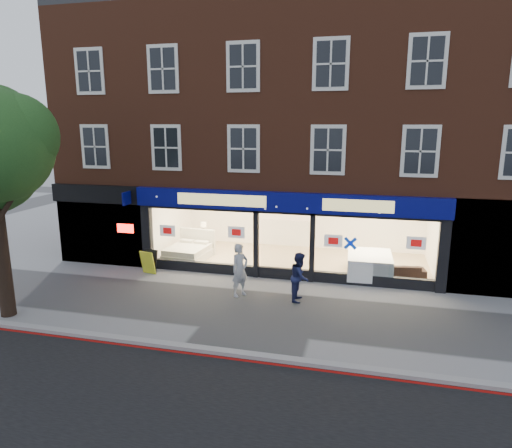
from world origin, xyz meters
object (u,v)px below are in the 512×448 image
at_px(mattress_stack, 369,265).
at_px(sofa, 401,271).
at_px(display_bed, 189,251).
at_px(a_board, 149,262).
at_px(pedestrian_blue, 300,277).
at_px(pedestrian_grey, 240,270).

relative_size(mattress_stack, sofa, 1.19).
distance_m(display_bed, mattress_stack, 7.40).
xyz_separation_m(display_bed, a_board, (-0.87, -1.92, 0.05)).
height_order(display_bed, pedestrian_blue, pedestrian_blue).
bearing_deg(mattress_stack, pedestrian_grey, -145.01).
relative_size(a_board, pedestrian_blue, 0.57).
distance_m(sofa, pedestrian_grey, 6.12).
height_order(display_bed, sofa, display_bed).
relative_size(sofa, pedestrian_grey, 0.97).
relative_size(sofa, a_board, 1.88).
bearing_deg(a_board, mattress_stack, 21.97).
bearing_deg(a_board, sofa, 20.58).
relative_size(display_bed, pedestrian_blue, 1.28).
height_order(display_bed, mattress_stack, display_bed).
bearing_deg(pedestrian_grey, a_board, 105.99).
distance_m(sofa, a_board, 9.52).
bearing_deg(sofa, a_board, 1.39).
height_order(a_board, pedestrian_grey, pedestrian_grey).
distance_m(pedestrian_grey, pedestrian_blue, 2.02).
relative_size(mattress_stack, pedestrian_blue, 1.29).
bearing_deg(pedestrian_blue, pedestrian_grey, 92.21).
distance_m(a_board, pedestrian_blue, 6.21).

